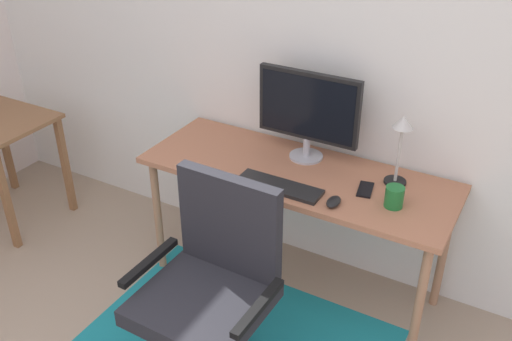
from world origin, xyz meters
The scene contains 9 objects.
wall_back centered at (0.00, 2.20, 1.30)m, with size 6.00×0.10×2.60m, color white.
desk centered at (-0.13, 1.83, 0.68)m, with size 1.62×0.59×0.75m.
monitor centered at (-0.15, 1.99, 1.03)m, with size 0.55×0.18×0.48m.
keyboard centered at (-0.13, 1.64, 0.76)m, with size 0.43×0.13×0.02m, color black.
computer_mouse centered at (0.15, 1.63, 0.77)m, with size 0.06×0.10×0.03m, color black.
coffee_cup centered at (0.40, 1.76, 0.80)m, with size 0.09×0.09×0.10m, color #1C6A2D.
cell_phone centered at (0.24, 1.83, 0.76)m, with size 0.07×0.14×0.01m, color black.
desk_lamp centered at (0.34, 1.96, 1.00)m, with size 0.11×0.11×0.36m.
office_chair centered at (-0.17, 1.07, 0.43)m, with size 0.61×0.54×1.01m.
Camera 1 is at (0.93, -0.48, 2.22)m, focal length 40.11 mm.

